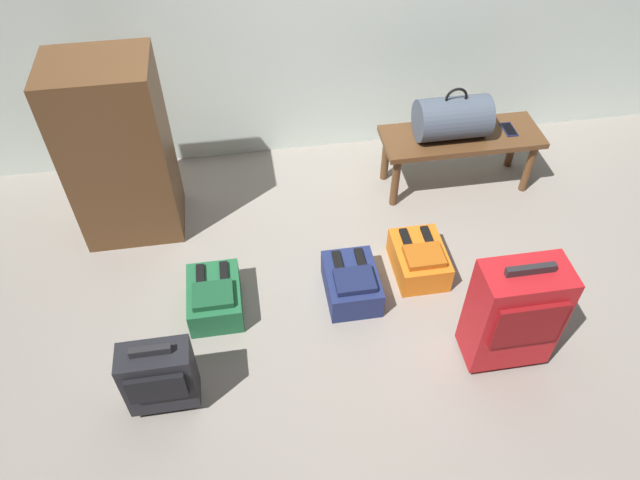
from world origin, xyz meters
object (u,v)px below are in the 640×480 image
(bench, at_px, (460,142))
(duffel_bag_slate, at_px, (453,118))
(backpack_navy, at_px, (352,283))
(side_cabinet, at_px, (118,152))
(backpack_orange, at_px, (419,259))
(cell_phone, at_px, (509,129))
(suitcase_upright_red, at_px, (514,314))
(backpack_green, at_px, (215,297))
(suitcase_small_charcoal, at_px, (159,377))

(bench, xyz_separation_m, duffel_bag_slate, (-0.08, 0.00, 0.19))
(backpack_navy, bearing_deg, side_cabinet, 147.19)
(duffel_bag_slate, bearing_deg, backpack_orange, -116.52)
(cell_phone, distance_m, backpack_orange, 1.07)
(duffel_bag_slate, bearing_deg, suitcase_upright_red, -94.26)
(backpack_orange, xyz_separation_m, backpack_green, (-1.16, -0.09, 0.00))
(suitcase_small_charcoal, bearing_deg, side_cabinet, 98.92)
(backpack_green, bearing_deg, backpack_navy, -1.45)
(backpack_orange, distance_m, backpack_green, 1.16)
(suitcase_upright_red, xyz_separation_m, backpack_green, (-1.41, 0.53, -0.25))
(backpack_orange, bearing_deg, cell_phone, 43.68)
(bench, relative_size, duffel_bag_slate, 2.27)
(suitcase_upright_red, bearing_deg, cell_phone, 69.90)
(duffel_bag_slate, xyz_separation_m, backpack_navy, (-0.77, -0.82, -0.44))
(cell_phone, bearing_deg, backpack_navy, -144.61)
(backpack_orange, relative_size, backpack_green, 1.00)
(suitcase_upright_red, bearing_deg, bench, 82.18)
(bench, height_order, duffel_bag_slate, duffel_bag_slate)
(bench, relative_size, suitcase_upright_red, 1.47)
(suitcase_small_charcoal, bearing_deg, duffel_bag_slate, 37.31)
(cell_phone, xyz_separation_m, backpack_navy, (-1.16, -0.82, -0.31))
(side_cabinet, bearing_deg, suitcase_upright_red, -34.54)
(backpack_green, bearing_deg, side_cabinet, 121.01)
(backpack_orange, xyz_separation_m, side_cabinet, (-1.61, 0.66, 0.46))
(backpack_orange, height_order, side_cabinet, side_cabinet)
(bench, distance_m, backpack_orange, 0.87)
(backpack_green, bearing_deg, cell_phone, 22.89)
(duffel_bag_slate, relative_size, cell_phone, 3.06)
(backpack_navy, distance_m, side_cabinet, 1.50)
(backpack_green, distance_m, side_cabinet, 0.99)
(bench, xyz_separation_m, backpack_orange, (-0.44, -0.71, -0.24))
(backpack_orange, bearing_deg, backpack_navy, -164.86)
(bench, distance_m, backpack_navy, 1.21)
(backpack_orange, xyz_separation_m, backpack_navy, (-0.41, -0.11, 0.00))
(cell_phone, relative_size, backpack_navy, 0.38)
(side_cabinet, bearing_deg, cell_phone, 1.21)
(cell_phone, height_order, suitcase_small_charcoal, suitcase_small_charcoal)
(cell_phone, bearing_deg, side_cabinet, -178.79)
(suitcase_small_charcoal, relative_size, backpack_orange, 1.21)
(bench, xyz_separation_m, suitcase_small_charcoal, (-1.85, -1.34, -0.10))
(suitcase_small_charcoal, height_order, backpack_navy, suitcase_small_charcoal)
(bench, xyz_separation_m, cell_phone, (0.31, -0.00, 0.07))
(suitcase_upright_red, height_order, backpack_green, suitcase_upright_red)
(suitcase_upright_red, xyz_separation_m, backpack_orange, (-0.26, 0.62, -0.25))
(suitcase_upright_red, distance_m, backpack_green, 1.53)
(backpack_navy, bearing_deg, suitcase_upright_red, -37.46)
(cell_phone, distance_m, suitcase_small_charcoal, 2.54)
(cell_phone, height_order, suitcase_upright_red, suitcase_upright_red)
(bench, relative_size, side_cabinet, 0.91)
(bench, bearing_deg, duffel_bag_slate, 180.00)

